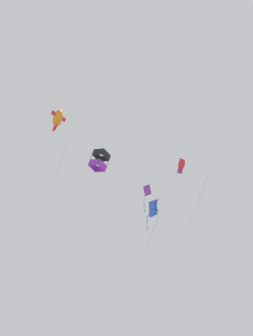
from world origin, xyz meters
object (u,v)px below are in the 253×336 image
(kite_fish_mid_left, at_px, (58,118))
(kite_box_highest, at_px, (99,160))
(kite_diamond_low_drifter, at_px, (153,209))
(kite_diamond_near_right, at_px, (147,191))
(kite_fish_upper_right, at_px, (182,164))

(kite_fish_mid_left, bearing_deg, kite_box_highest, -10.70)
(kite_diamond_low_drifter, relative_size, kite_diamond_near_right, 1.45)
(kite_fish_upper_right, bearing_deg, kite_fish_mid_left, 84.66)
(kite_diamond_low_drifter, xyz_separation_m, kite_diamond_near_right, (-8.60, -4.28, 9.05))
(kite_fish_mid_left, xyz_separation_m, kite_diamond_near_right, (-13.21, 3.44, -1.17))
(kite_diamond_low_drifter, distance_m, kite_fish_mid_left, 13.61)
(kite_fish_mid_left, relative_size, kite_box_highest, 4.32)
(kite_fish_mid_left, xyz_separation_m, kite_box_highest, (-4.17, 2.44, -3.15))
(kite_fish_mid_left, distance_m, kite_diamond_near_right, 13.70)
(kite_diamond_low_drifter, distance_m, kite_box_highest, 8.83)
(kite_diamond_near_right, bearing_deg, kite_fish_upper_right, -150.37)
(kite_box_highest, height_order, kite_fish_upper_right, kite_box_highest)
(kite_box_highest, relative_size, kite_fish_upper_right, 0.27)
(kite_fish_mid_left, relative_size, kite_fish_upper_right, 1.17)
(kite_diamond_near_right, bearing_deg, kite_fish_mid_left, 156.96)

